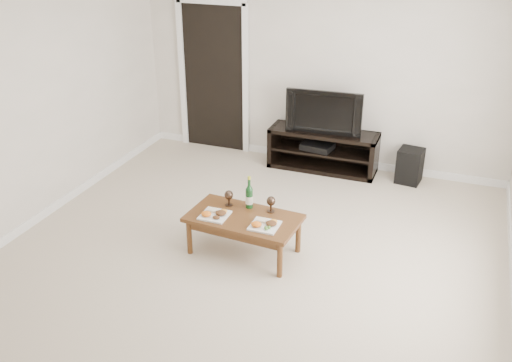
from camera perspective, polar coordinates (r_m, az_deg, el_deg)
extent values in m
plane|color=beige|center=(5.76, -1.17, -8.19)|extent=(5.50, 5.50, 0.00)
cube|color=silver|center=(7.67, 6.61, 11.06)|extent=(5.00, 0.04, 2.60)
cube|color=black|center=(8.21, -4.23, 10.14)|extent=(0.90, 0.02, 2.05)
cube|color=black|center=(7.70, 6.71, 3.08)|extent=(1.44, 0.45, 0.55)
imported|color=black|center=(7.51, 6.92, 7.03)|extent=(1.00, 0.19, 0.57)
cube|color=black|center=(7.69, 6.17, 3.48)|extent=(0.44, 0.36, 0.08)
cube|color=black|center=(7.57, 15.12, 1.49)|extent=(0.33, 0.33, 0.45)
cube|color=#513316|center=(5.82, -1.22, -5.37)|extent=(1.16, 0.69, 0.42)
cube|color=white|center=(5.72, -4.17, -3.22)|extent=(0.27, 0.27, 0.07)
cube|color=white|center=(5.52, 0.87, -4.27)|extent=(0.27, 0.27, 0.07)
cylinder|color=#0F3A16|center=(5.80, -0.69, -1.12)|extent=(0.07, 0.07, 0.35)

